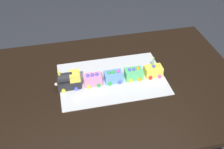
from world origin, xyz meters
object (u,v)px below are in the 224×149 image
(cake_car_flatbed_sky_blue, at_px, (113,77))
(cake_car_gondola_lemon, at_px, (153,71))
(birthday_candle, at_px, (153,61))
(cake_locomotive, at_px, (69,80))
(dining_table, at_px, (119,97))
(cake_car_caboose_mint_green, at_px, (134,74))
(cake_car_hopper_bubblegum, at_px, (93,80))

(cake_car_flatbed_sky_blue, height_order, cake_car_gondola_lemon, same)
(cake_car_flatbed_sky_blue, height_order, birthday_candle, birthday_candle)
(cake_car_flatbed_sky_blue, xyz_separation_m, birthday_candle, (0.23, -0.00, 0.07))
(birthday_candle, bearing_deg, cake_car_gondola_lemon, 0.00)
(cake_locomotive, height_order, birthday_candle, birthday_candle)
(dining_table, relative_size, cake_car_caboose_mint_green, 14.00)
(cake_locomotive, xyz_separation_m, cake_car_hopper_bubblegum, (0.13, 0.00, -0.02))
(cake_locomotive, relative_size, cake_car_caboose_mint_green, 1.40)
(cake_car_hopper_bubblegum, relative_size, cake_car_flatbed_sky_blue, 1.00)
(cake_car_gondola_lemon, bearing_deg, cake_car_hopper_bubblegum, 180.00)
(dining_table, bearing_deg, cake_car_gondola_lemon, 6.52)
(cake_locomotive, relative_size, cake_car_hopper_bubblegum, 1.40)
(cake_locomotive, bearing_deg, dining_table, -4.95)
(dining_table, height_order, cake_car_caboose_mint_green, cake_car_caboose_mint_green)
(cake_car_flatbed_sky_blue, distance_m, birthday_candle, 0.24)
(cake_car_hopper_bubblegum, xyz_separation_m, cake_car_caboose_mint_green, (0.24, 0.00, 0.00))
(dining_table, distance_m, cake_car_hopper_bubblegum, 0.20)
(dining_table, height_order, cake_locomotive, cake_locomotive)
(cake_car_flatbed_sky_blue, relative_size, cake_car_gondola_lemon, 1.00)
(birthday_candle, bearing_deg, dining_table, -173.22)
(cake_car_flatbed_sky_blue, bearing_deg, cake_car_hopper_bubblegum, 180.00)
(cake_car_hopper_bubblegum, bearing_deg, cake_car_flatbed_sky_blue, 0.00)
(cake_locomotive, bearing_deg, cake_car_flatbed_sky_blue, 0.00)
(cake_car_hopper_bubblegum, height_order, cake_car_caboose_mint_green, same)
(cake_locomotive, relative_size, cake_car_flatbed_sky_blue, 1.40)
(dining_table, bearing_deg, cake_locomotive, 175.05)
(cake_locomotive, bearing_deg, cake_car_hopper_bubblegum, 0.00)
(cake_locomotive, distance_m, cake_car_caboose_mint_green, 0.37)
(cake_locomotive, distance_m, cake_car_flatbed_sky_blue, 0.25)
(dining_table, xyz_separation_m, birthday_candle, (0.20, 0.02, 0.21))
(cake_car_flatbed_sky_blue, bearing_deg, cake_car_caboose_mint_green, 0.00)
(cake_locomotive, distance_m, cake_car_hopper_bubblegum, 0.13)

